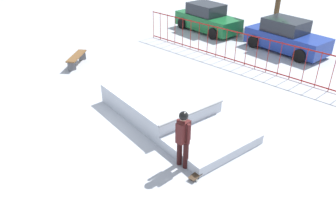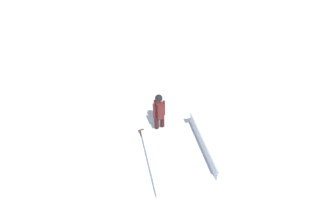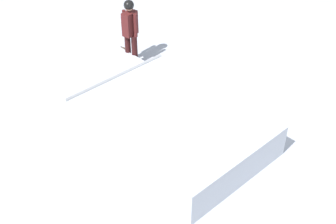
% 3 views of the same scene
% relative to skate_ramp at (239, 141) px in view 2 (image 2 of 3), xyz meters
% --- Properties ---
extents(ground_plane, '(60.00, 60.00, 0.00)m').
position_rel_skate_ramp_xyz_m(ground_plane, '(-0.83, -0.68, -0.32)').
color(ground_plane, '#B2B7C1').
extents(skate_ramp, '(5.74, 3.41, 0.74)m').
position_rel_skate_ramp_xyz_m(skate_ramp, '(0.00, 0.00, 0.00)').
color(skate_ramp, silver).
rests_on(skate_ramp, ground).
extents(skater, '(0.44, 0.39, 1.73)m').
position_rel_skate_ramp_xyz_m(skater, '(2.22, -1.68, 0.69)').
color(skater, black).
rests_on(skater, ground).
extents(skateboard, '(0.29, 0.81, 0.09)m').
position_rel_skate_ramp_xyz_m(skateboard, '(2.80, -1.64, -0.24)').
color(skateboard, '#3F2D1E').
rests_on(skateboard, ground).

